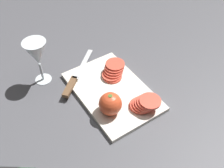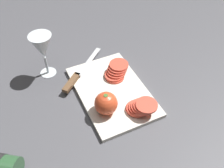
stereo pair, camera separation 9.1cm
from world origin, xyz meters
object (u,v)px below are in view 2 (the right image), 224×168
(knife, at_px, (75,79))
(tomato_slice_stack_near, at_px, (117,71))
(whole_tomato, at_px, (106,103))
(tomato_slice_stack_far, at_px, (141,107))
(wine_glass, at_px, (42,48))

(knife, relative_size, tomato_slice_stack_near, 2.19)
(whole_tomato, xyz_separation_m, tomato_slice_stack_far, (0.05, 0.10, -0.02))
(knife, distance_m, tomato_slice_stack_far, 0.27)
(wine_glass, bearing_deg, knife, 39.29)
(knife, bearing_deg, tomato_slice_stack_far, -99.31)
(wine_glass, height_order, tomato_slice_stack_near, wine_glass)
(whole_tomato, height_order, tomato_slice_stack_near, whole_tomato)
(wine_glass, distance_m, whole_tomato, 0.31)
(knife, xyz_separation_m, tomato_slice_stack_far, (0.23, 0.14, 0.01))
(whole_tomato, xyz_separation_m, tomato_slice_stack_near, (-0.14, 0.11, -0.02))
(wine_glass, bearing_deg, whole_tomato, 23.74)
(wine_glass, relative_size, tomato_slice_stack_far, 1.77)
(tomato_slice_stack_near, bearing_deg, wine_glass, -120.84)
(knife, distance_m, tomato_slice_stack_near, 0.15)
(knife, height_order, tomato_slice_stack_far, tomato_slice_stack_far)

